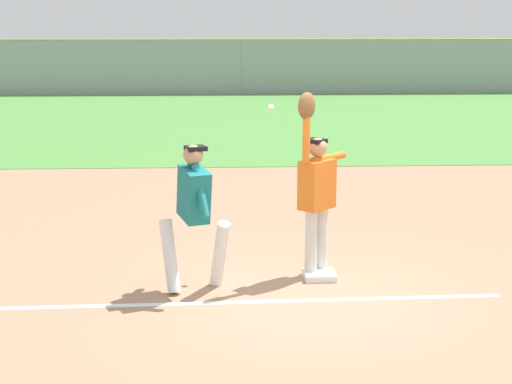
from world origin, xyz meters
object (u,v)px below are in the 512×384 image
Objects in this scene: first_base at (319,275)px; runner at (194,207)px; parked_car_tan at (340,71)px; fielder at (316,187)px; parked_car_white at (103,70)px; parked_car_red at (214,71)px; baseball at (271,107)px.

runner is (-1.50, -0.35, 0.96)m from first_base.
first_base is at bearing -104.67° from parked_car_tan.
fielder is at bearing 111.46° from first_base.
fielder is 1.54m from runner.
runner is 0.39× the size of parked_car_white.
fielder is at bearing -82.24° from parked_car_red.
parked_car_tan is (5.71, -0.10, 0.00)m from parked_car_red.
first_base is at bearing -82.16° from parked_car_red.
parked_car_tan is at bearing -6.02° from parked_car_white.
parked_car_red is (-1.36, 27.42, -0.45)m from fielder.
parked_car_white is (-4.98, 28.69, -0.32)m from runner.
parked_car_tan reaches higher than first_base.
runner is at bearing -85.28° from parked_car_red.
runner reaches higher than parked_car_tan.
parked_car_white is at bearing 102.89° from first_base.
parked_car_white and parked_car_red have the same top height.
fielder reaches higher than baseball.
parked_car_tan is (4.35, 27.32, -0.45)m from fielder.
parked_car_red is at bearing -42.38° from fielder.
parked_car_tan is (4.88, 26.98, -1.38)m from baseball.
parked_car_red is (-1.40, 27.53, 0.63)m from first_base.
parked_car_white is (-5.91, 27.89, -1.38)m from baseball.
parked_car_white is 5.15m from parked_car_red.
parked_car_white is at bearing 101.97° from baseball.
parked_car_red reaches higher than first_base.
parked_car_tan is at bearing -54.27° from fielder.
first_base is 1.09m from fielder.
fielder is 1.33× the size of runner.
fielder reaches higher than parked_car_tan.
parked_car_red is 1.00× the size of parked_car_tan.
parked_car_white is 0.98× the size of parked_car_red.
parked_car_red is (-0.83, 27.08, -1.38)m from baseball.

